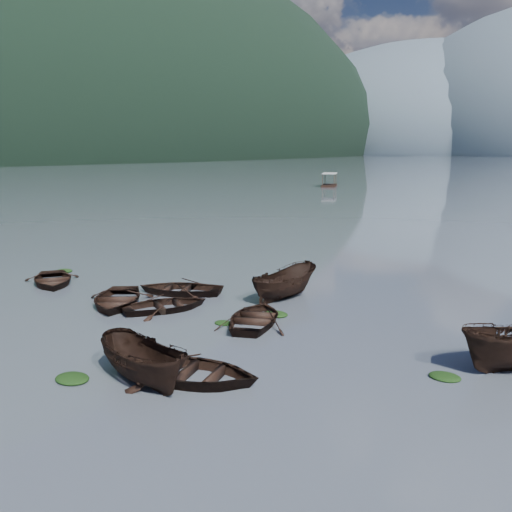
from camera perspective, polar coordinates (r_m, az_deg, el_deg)
The scene contains 18 objects.
ground_plane at distance 21.70m, azimuth -17.90°, elevation -10.13°, with size 2400.00×2400.00×0.00m, color #4A525D.
haze_mtn_a at distance 953.41m, azimuth 16.59°, elevation 9.73°, with size 520.00×520.00×280.00m, color #475666.
rowboat_0 at distance 28.81m, azimuth -13.76°, elevation -4.78°, with size 3.32×4.65×0.96m, color black.
rowboat_1 at distance 27.47m, azimuth -9.02°, elevation -5.36°, with size 2.95×4.13×0.86m, color black.
rowboat_2 at distance 19.39m, azimuth -11.04°, elevation -12.33°, with size 1.68×4.46×1.72m, color black.
rowboat_3 at distance 25.14m, azimuth -0.01°, elevation -6.73°, with size 3.10×4.34×0.90m, color black.
rowboat_4 at distance 19.33m, azimuth -6.40°, elevation -12.27°, with size 3.30×4.62×0.96m, color black.
rowboat_6 at distance 34.20m, azimuth -19.68°, elevation -2.68°, with size 3.15×4.41×0.91m, color black.
rowboat_7 at distance 30.48m, azimuth -7.56°, elevation -3.72°, with size 3.19×4.46×0.92m, color black.
rowboat_8 at distance 29.33m, azimuth 2.87°, elevation -4.20°, with size 1.77×4.71×1.82m, color black.
weed_clump_1 at distance 22.43m, azimuth -11.65°, elevation -9.13°, with size 0.91×0.73×0.20m, color black.
weed_clump_2 at distance 20.14m, azimuth -17.90°, elevation -11.77°, with size 1.23×0.98×0.27m, color black.
weed_clump_3 at distance 25.10m, azimuth -3.28°, elevation -6.78°, with size 0.81×0.69×0.18m, color black.
weed_clump_4 at distance 20.39m, azimuth 18.36°, elevation -11.52°, with size 1.06×0.84×0.22m, color black.
weed_clump_5 at distance 37.42m, azimuth -18.60°, elevation -1.50°, with size 1.08×0.87×0.23m, color black.
weed_clump_6 at distance 28.06m, azimuth -12.98°, elevation -5.15°, with size 0.89×0.74×0.19m, color black.
weed_clump_7 at distance 26.27m, azimuth 2.02°, elevation -5.97°, with size 1.14×0.91×0.25m, color black.
pontoon_left at distance 118.56m, azimuth 7.34°, elevation 6.90°, with size 2.86×6.87×2.63m, color black, non-canonical shape.
Camera 1 is at (16.04, -12.54, 7.49)m, focal length 40.00 mm.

